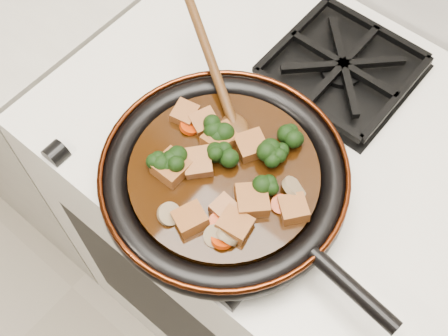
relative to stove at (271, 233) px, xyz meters
The scene contains 35 objects.
stove is the anchor object (origin of this frame).
burner_grate_front 0.48m from the stove, 90.00° to the right, with size 0.23×0.23×0.03m, color black, non-canonical shape.
burner_grate_back 0.48m from the stove, 90.00° to the left, with size 0.23×0.23×0.03m, color black, non-canonical shape.
skillet 0.52m from the stove, 92.69° to the right, with size 0.49×0.36×0.05m.
braising_sauce 0.52m from the stove, 93.40° to the right, with size 0.27×0.27×0.02m, color black.
tofu_cube_0 0.55m from the stove, 73.46° to the right, with size 0.04×0.05×0.02m, color brown.
tofu_cube_1 0.56m from the stove, 75.52° to the right, with size 0.04×0.04×0.02m, color brown.
tofu_cube_2 0.53m from the stove, 109.75° to the right, with size 0.04×0.04×0.02m, color brown.
tofu_cube_3 0.57m from the stove, 88.72° to the right, with size 0.04×0.04×0.02m, color brown.
tofu_cube_4 0.54m from the stove, 132.67° to the right, with size 0.04×0.03×0.02m, color brown.
tofu_cube_5 0.55m from the stove, 103.93° to the right, with size 0.04×0.04×0.02m, color brown.
tofu_cube_6 0.53m from the stove, 110.99° to the right, with size 0.04×0.04×0.02m, color brown.
tofu_cube_7 0.56m from the stove, 108.07° to the right, with size 0.04×0.04×0.02m, color brown.
tofu_cube_8 0.53m from the stove, 92.06° to the right, with size 0.04×0.04×0.02m, color brown.
tofu_cube_9 0.55m from the stove, 55.18° to the right, with size 0.04×0.04×0.02m, color brown.
tofu_cube_10 0.56m from the stove, 81.43° to the right, with size 0.03×0.03×0.02m, color brown.
tofu_cube_11 0.54m from the stove, 125.24° to the right, with size 0.04×0.03×0.02m, color brown.
broccoli_floret_0 0.54m from the stove, 115.13° to the right, with size 0.06×0.06×0.05m, color black, non-canonical shape.
broccoli_floret_1 0.54m from the stove, 98.62° to the right, with size 0.06×0.06×0.05m, color black, non-canonical shape.
broccoli_floret_2 0.53m from the stove, 72.65° to the right, with size 0.05×0.05×0.06m, color black, non-canonical shape.
broccoli_floret_3 0.56m from the stove, 109.12° to the right, with size 0.06×0.06×0.05m, color black, non-canonical shape.
broccoli_floret_4 0.53m from the stove, 76.74° to the right, with size 0.06×0.06×0.05m, color black, non-canonical shape.
broccoli_floret_5 0.56m from the stove, 109.79° to the right, with size 0.06×0.06×0.05m, color black, non-canonical shape.
broccoli_floret_6 0.54m from the stove, 71.07° to the right, with size 0.06×0.06×0.06m, color black, non-canonical shape.
broccoli_floret_7 0.52m from the stove, 62.40° to the right, with size 0.06×0.06×0.05m, color black, non-canonical shape.
carrot_coin_0 0.54m from the stove, 124.97° to the right, with size 0.03×0.03×0.01m, color #AC2B04.
carrot_coin_1 0.54m from the stove, 60.73° to the right, with size 0.03×0.03×0.01m, color #AC2B04.
carrot_coin_2 0.57m from the stove, 77.04° to the right, with size 0.03×0.03×0.01m, color #AC2B04.
carrot_coin_3 0.52m from the stove, 80.49° to the right, with size 0.03×0.03×0.01m, color #AC2B04.
carrot_coin_4 0.56m from the stove, 81.12° to the right, with size 0.03×0.03×0.01m, color #AC2B04.
mushroom_slice_0 0.57m from the stove, 76.00° to the right, with size 0.03×0.03×0.01m, color olive.
mushroom_slice_1 0.58m from the stove, 94.92° to the right, with size 0.03×0.03×0.01m, color olive.
mushroom_slice_2 0.54m from the stove, 55.25° to the right, with size 0.04×0.04×0.01m, color olive.
mushroom_slice_3 0.57m from the stove, 79.36° to the right, with size 0.03×0.03×0.01m, color olive.
wooden_spoon 0.54m from the stove, 149.00° to the right, with size 0.15×0.10×0.24m.
Camera 1 is at (0.24, 1.24, 1.66)m, focal length 45.00 mm.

